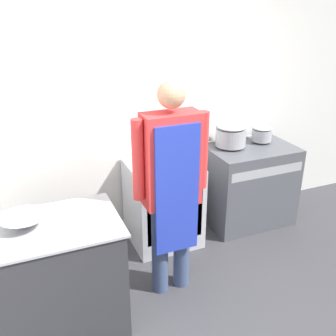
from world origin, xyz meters
TOP-DOWN VIEW (x-y plane):
  - ground_plane at (0.00, 0.00)m, footprint 14.00×14.00m
  - wall_back at (0.00, 1.73)m, footprint 8.00×0.05m
  - prep_counter at (-1.10, 0.53)m, footprint 1.14×0.67m
  - stove at (1.20, 1.34)m, footprint 0.93×0.62m
  - fridge_unit at (0.17, 1.35)m, footprint 0.67×0.66m
  - person_cook at (-0.05, 0.62)m, footprint 0.63×0.24m
  - mixing_bowl at (-1.18, 0.58)m, footprint 0.32×0.32m
  - stock_pot at (0.99, 1.45)m, footprint 0.32×0.32m
  - sauce_pot at (1.39, 1.45)m, footprint 0.22×0.22m

SIDE VIEW (x-z plane):
  - ground_plane at x=0.00m, z-range 0.00..0.00m
  - fridge_unit at x=0.17m, z-range 0.00..0.86m
  - stove at x=1.20m, z-range -0.01..0.91m
  - prep_counter at x=-1.10m, z-range 0.00..0.91m
  - mixing_bowl at x=-1.18m, z-range 0.91..1.00m
  - sauce_pot at x=1.39m, z-range 0.91..1.08m
  - stock_pot at x=0.99m, z-range 0.91..1.15m
  - person_cook at x=-0.05m, z-range 0.13..1.96m
  - wall_back at x=0.00m, z-range 0.00..2.70m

